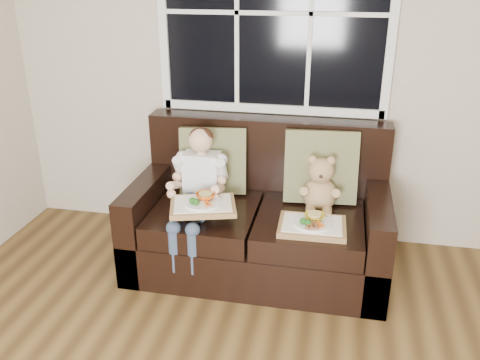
% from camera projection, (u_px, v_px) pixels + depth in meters
% --- Properties ---
extents(room_walls, '(4.52, 5.02, 2.71)m').
position_uv_depth(room_walls, '(257.00, 138.00, 1.13)').
color(room_walls, '#C2B2A1').
rests_on(room_walls, ground).
extents(window_back, '(1.62, 0.04, 1.37)m').
position_uv_depth(window_back, '(274.00, 13.00, 3.40)').
color(window_back, black).
rests_on(window_back, room_walls).
extents(loveseat, '(1.70, 0.92, 0.96)m').
position_uv_depth(loveseat, '(260.00, 222.00, 3.51)').
color(loveseat, black).
rests_on(loveseat, ground).
extents(pillow_left, '(0.49, 0.29, 0.48)m').
position_uv_depth(pillow_left, '(213.00, 160.00, 3.56)').
color(pillow_left, '#696C43').
rests_on(pillow_left, loveseat).
extents(pillow_right, '(0.51, 0.27, 0.50)m').
position_uv_depth(pillow_right, '(321.00, 166.00, 3.42)').
color(pillow_right, '#696C43').
rests_on(pillow_right, loveseat).
extents(child, '(0.35, 0.59, 0.80)m').
position_uv_depth(child, '(198.00, 182.00, 3.35)').
color(child, silver).
rests_on(child, loveseat).
extents(teddy_bear, '(0.23, 0.29, 0.39)m').
position_uv_depth(teddy_bear, '(320.00, 188.00, 3.31)').
color(teddy_bear, tan).
rests_on(teddy_bear, loveseat).
extents(tray_left, '(0.47, 0.41, 0.09)m').
position_uv_depth(tray_left, '(203.00, 204.00, 3.16)').
color(tray_left, olive).
rests_on(tray_left, child).
extents(tray_right, '(0.42, 0.32, 0.09)m').
position_uv_depth(tray_right, '(312.00, 225.00, 3.11)').
color(tray_right, olive).
rests_on(tray_right, loveseat).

